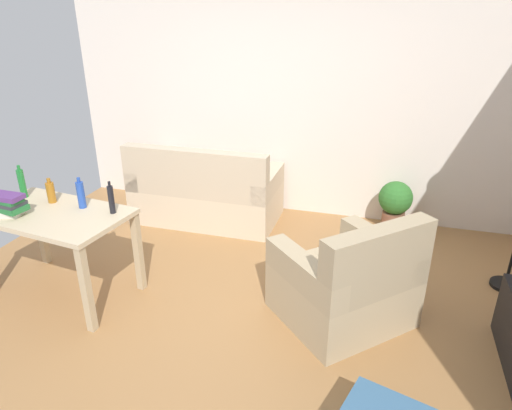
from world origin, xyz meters
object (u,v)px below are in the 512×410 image
object	(u,v)px
armchair	(347,285)
book_stack	(9,204)
potted_plant	(395,203)
bottle_blue	(81,194)
bottle_green	(22,183)
bottle_dark	(111,199)
desk	(55,224)
couch	(205,195)
bottle_amber	(51,192)

from	to	relation	value
armchair	book_stack	distance (m)	2.71
potted_plant	bottle_blue	xyz separation A→B (m)	(-2.51, -1.87, 0.54)
potted_plant	bottle_green	world-z (taller)	bottle_green
bottle_green	bottle_dark	xyz separation A→B (m)	(0.92, -0.08, -0.01)
desk	book_stack	bearing A→B (deg)	-144.79
desk	bottle_dark	bearing A→B (deg)	22.20
desk	bottle_blue	distance (m)	0.33
armchair	bottle_green	bearing A→B (deg)	-43.14
desk	book_stack	distance (m)	0.36
potted_plant	book_stack	distance (m)	3.70
desk	bottle_green	bearing A→B (deg)	162.80
desk	bottle_blue	size ratio (longest dim) A/B	4.90
bottle_green	book_stack	world-z (taller)	bottle_green
potted_plant	bottle_green	xyz separation A→B (m)	(-3.13, -1.82, 0.56)
couch	bottle_green	xyz separation A→B (m)	(-1.05, -1.51, 0.58)
desk	bottle_amber	size ratio (longest dim) A/B	5.97
couch	armchair	xyz separation A→B (m)	(1.74, -1.42, 0.01)
bottle_amber	bottle_dark	world-z (taller)	bottle_dark
bottle_blue	bottle_green	bearing A→B (deg)	175.42
potted_plant	bottle_amber	size ratio (longest dim) A/B	2.66
desk	book_stack	xyz separation A→B (m)	(-0.27, -0.14, 0.20)
bottle_amber	book_stack	xyz separation A→B (m)	(-0.13, -0.32, 0.00)
bottle_green	book_stack	bearing A→B (deg)	-63.16
potted_plant	armchair	world-z (taller)	armchair
potted_plant	desk	bearing A→B (deg)	-143.11
potted_plant	book_stack	xyz separation A→B (m)	(-2.96, -2.16, 0.52)
potted_plant	book_stack	world-z (taller)	book_stack
potted_plant	bottle_amber	distance (m)	3.41
desk	bottle_dark	xyz separation A→B (m)	(0.48, 0.13, 0.23)
couch	potted_plant	world-z (taller)	couch
desk	potted_plant	bearing A→B (deg)	44.30
bottle_amber	bottle_blue	xyz separation A→B (m)	(0.32, -0.02, 0.02)
couch	bottle_amber	distance (m)	1.79
armchair	bottle_amber	size ratio (longest dim) A/B	5.74
couch	bottle_amber	size ratio (longest dim) A/B	7.51
couch	armchair	bearing A→B (deg)	140.88
bottle_amber	bottle_green	bearing A→B (deg)	175.25
bottle_green	bottle_blue	size ratio (longest dim) A/B	1.11
book_stack	bottle_dark	bearing A→B (deg)	19.72
bottle_blue	bottle_dark	xyz separation A→B (m)	(0.30, -0.03, 0.00)
bottle_green	desk	bearing A→B (deg)	-24.61
potted_plant	bottle_blue	bearing A→B (deg)	-143.37
potted_plant	bottle_amber	xyz separation A→B (m)	(-2.83, -1.84, 0.52)
couch	potted_plant	size ratio (longest dim) A/B	2.83
bottle_green	bottle_blue	world-z (taller)	bottle_green
desk	bottle_green	size ratio (longest dim) A/B	4.41
bottle_green	bottle_blue	distance (m)	0.62
bottle_green	bottle_dark	size ratio (longest dim) A/B	1.08
bottle_dark	desk	bearing A→B (deg)	-165.20
book_stack	bottle_blue	bearing A→B (deg)	33.27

